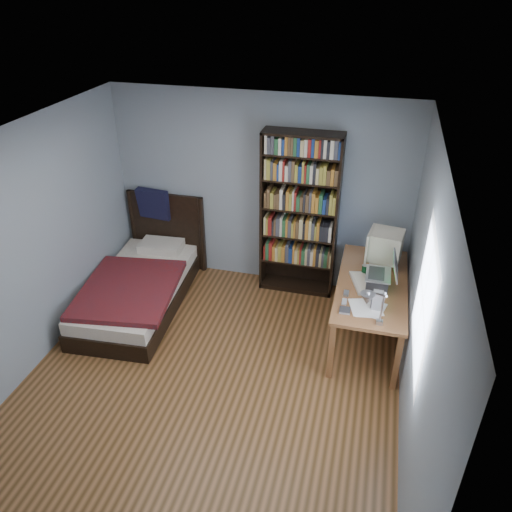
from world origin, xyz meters
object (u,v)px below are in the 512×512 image
(desk, at_px, (371,285))
(bookshelf, at_px, (299,216))
(keyboard, at_px, (361,283))
(speaker, at_px, (377,300))
(desk_lamp, at_px, (370,301))
(crt_monitor, at_px, (384,246))
(soda_can, at_px, (364,270))
(laptop, at_px, (380,278))
(bed, at_px, (141,284))

(desk, distance_m, bookshelf, 1.21)
(keyboard, bearing_deg, speaker, -83.97)
(desk_lamp, relative_size, bookshelf, 0.31)
(crt_monitor, height_order, soda_can, crt_monitor)
(desk, distance_m, laptop, 0.67)
(keyboard, relative_size, soda_can, 3.99)
(keyboard, bearing_deg, desk_lamp, -102.68)
(crt_monitor, bearing_deg, soda_can, -124.31)
(bookshelf, relative_size, bed, 0.99)
(laptop, xyz_separation_m, speaker, (-0.00, -0.39, -0.02))
(desk_lamp, bearing_deg, bed, 158.84)
(laptop, distance_m, speaker, 0.39)
(desk_lamp, bearing_deg, bookshelf, 116.56)
(laptop, bearing_deg, speaker, -90.39)
(keyboard, height_order, bed, bed)
(desk, distance_m, speaker, 0.99)
(speaker, relative_size, bookshelf, 0.09)
(keyboard, height_order, bookshelf, bookshelf)
(desk, relative_size, laptop, 3.89)
(desk_lamp, height_order, bed, desk_lamp)
(bookshelf, xyz_separation_m, bed, (-1.85, -0.81, -0.80))
(desk_lamp, xyz_separation_m, soda_can, (-0.08, 1.27, -0.47))
(soda_can, relative_size, bed, 0.05)
(bed, bearing_deg, desk_lamp, -21.16)
(keyboard, distance_m, bookshelf, 1.23)
(keyboard, relative_size, bookshelf, 0.21)
(desk_lamp, xyz_separation_m, keyboard, (-0.10, 1.05, -0.51))
(speaker, height_order, bookshelf, bookshelf)
(desk_lamp, relative_size, soda_can, 5.97)
(desk, height_order, desk_lamp, desk_lamp)
(laptop, distance_m, desk_lamp, 1.11)
(laptop, height_order, bookshelf, bookshelf)
(laptop, relative_size, keyboard, 0.97)
(desk_lamp, distance_m, bookshelf, 2.12)
(desk_lamp, relative_size, keyboard, 1.49)
(bed, bearing_deg, keyboard, -0.72)
(soda_can, height_order, bookshelf, bookshelf)
(laptop, height_order, desk_lamp, desk_lamp)
(desk_lamp, xyz_separation_m, bookshelf, (-0.94, 1.89, -0.19))
(laptop, xyz_separation_m, desk_lamp, (-0.09, -1.03, 0.41))
(desk_lamp, distance_m, speaker, 0.77)
(speaker, distance_m, bookshelf, 1.63)
(desk, distance_m, bed, 2.86)
(laptop, height_order, speaker, laptop)
(desk, relative_size, desk_lamp, 2.51)
(speaker, relative_size, bed, 0.09)
(speaker, bearing_deg, desk_lamp, -95.27)
(crt_monitor, xyz_separation_m, bookshelf, (-1.05, 0.35, 0.09))
(desk_lamp, height_order, keyboard, desk_lamp)
(desk_lamp, distance_m, keyboard, 1.17)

